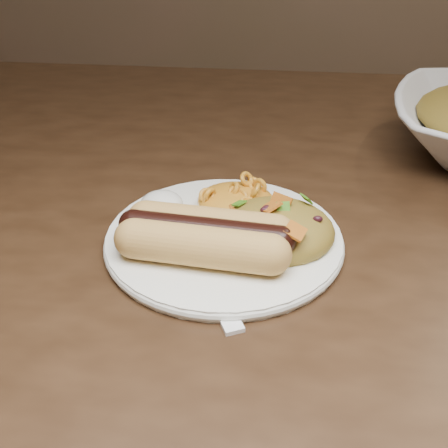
# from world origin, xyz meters

# --- Properties ---
(table) EXTENTS (1.60, 0.90, 0.75)m
(table) POSITION_xyz_m (0.00, 0.00, 0.66)
(table) COLOR #3B2515
(table) RESTS_ON floor
(plate) EXTENTS (0.26, 0.26, 0.01)m
(plate) POSITION_xyz_m (-0.08, -0.12, 0.76)
(plate) COLOR white
(plate) RESTS_ON table
(hotdog) EXTENTS (0.13, 0.08, 0.03)m
(hotdog) POSITION_xyz_m (-0.09, -0.15, 0.78)
(hotdog) COLOR tan
(hotdog) RESTS_ON plate
(mac_and_cheese) EXTENTS (0.08, 0.07, 0.03)m
(mac_and_cheese) POSITION_xyz_m (-0.07, -0.07, 0.78)
(mac_and_cheese) COLOR orange
(mac_and_cheese) RESTS_ON plate
(sour_cream) EXTENTS (0.05, 0.05, 0.03)m
(sour_cream) POSITION_xyz_m (-0.14, -0.09, 0.77)
(sour_cream) COLOR white
(sour_cream) RESTS_ON plate
(taco_salad) EXTENTS (0.11, 0.10, 0.05)m
(taco_salad) POSITION_xyz_m (-0.03, -0.12, 0.78)
(taco_salad) COLOR #9E5618
(taco_salad) RESTS_ON plate
(fork) EXTENTS (0.09, 0.15, 0.00)m
(fork) POSITION_xyz_m (-0.08, -0.19, 0.75)
(fork) COLOR white
(fork) RESTS_ON table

